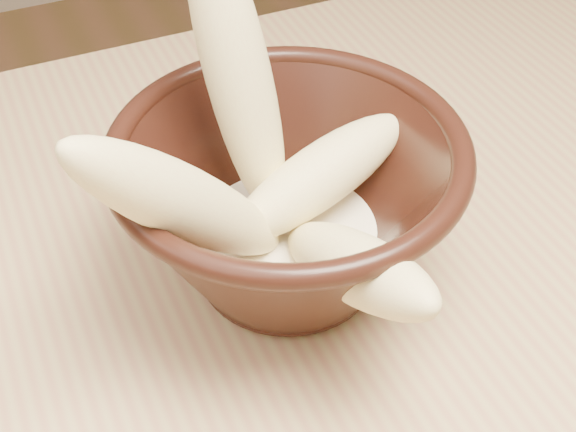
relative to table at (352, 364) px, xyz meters
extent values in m
cube|color=tan|center=(0.00, 0.00, 0.06)|extent=(1.20, 0.80, 0.04)
cylinder|color=tan|center=(0.54, 0.34, -0.32)|extent=(0.05, 0.05, 0.71)
cylinder|color=black|center=(-0.04, 0.04, 0.09)|extent=(0.10, 0.10, 0.01)
cylinder|color=black|center=(-0.04, 0.04, 0.11)|extent=(0.10, 0.10, 0.01)
torus|color=black|center=(-0.04, 0.04, 0.20)|extent=(0.23, 0.23, 0.02)
cylinder|color=#F7E8C7|center=(-0.04, 0.04, 0.12)|extent=(0.13, 0.13, 0.02)
ellipsoid|color=#EACB8A|center=(-0.05, 0.08, 0.23)|extent=(0.08, 0.11, 0.22)
ellipsoid|color=#EACB8A|center=(-0.11, 0.01, 0.20)|extent=(0.17, 0.08, 0.18)
ellipsoid|color=#EACB8A|center=(-0.01, 0.04, 0.16)|extent=(0.16, 0.08, 0.07)
ellipsoid|color=#EACB8A|center=(-0.03, -0.04, 0.16)|extent=(0.06, 0.17, 0.11)
camera|label=1|loc=(-0.20, -0.33, 0.51)|focal=50.00mm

